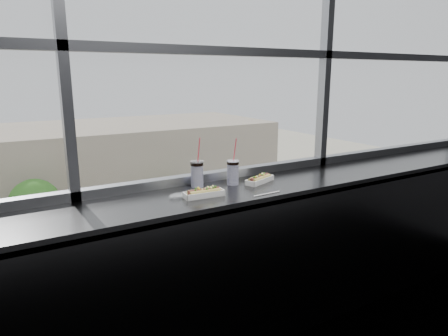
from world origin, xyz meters
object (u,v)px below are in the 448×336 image
pedestrian_c (87,236)px  car_near_c (36,334)px  car_far_c (182,231)px  car_near_e (303,256)px  soda_cup_left (197,173)px  car_far_b (88,251)px  car_near_d (162,298)px  hotdog_tray_right (260,179)px  hotdog_tray_left (204,193)px  pedestrian_d (133,218)px  tree_right (176,192)px  soda_cup_right (233,171)px  tree_center (35,204)px  loose_straw (267,194)px  wrapper (178,196)px

pedestrian_c → car_near_c: bearing=-112.9°
car_far_c → car_near_e: bearing=-149.8°
soda_cup_left → car_near_e: bearing=45.5°
soda_cup_left → car_far_b: size_ratio=0.05×
car_far_b → soda_cup_left: bearing=164.8°
car_near_d → pedestrian_c: pedestrian_c is taller
hotdog_tray_right → car_near_e: bearing=25.9°
hotdog_tray_left → pedestrian_d: size_ratio=0.13×
car_far_b → pedestrian_d: size_ratio=3.19×
car_near_c → pedestrian_d: size_ratio=3.14×
car_near_d → tree_right: 13.61m
soda_cup_left → pedestrian_d: (8.43, 29.14, -11.16)m
hotdog_tray_left → soda_cup_right: soda_cup_right is taller
soda_cup_right → car_far_b: (3.35, 24.18, -11.07)m
soda_cup_left → soda_cup_right: bearing=-15.9°
car_far_c → car_near_d: (-4.84, -8.00, -0.13)m
hotdog_tray_left → tree_center: size_ratio=0.05×
hotdog_tray_right → loose_straw: 0.29m
wrapper → tree_right: 32.08m
car_far_c → car_near_e: (5.17, -8.00, -0.07)m
hotdog_tray_right → tree_center: (0.54, 28.24, -8.30)m
car_near_d → tree_right: tree_right is taller
hotdog_tray_left → car_near_d: size_ratio=0.04×
loose_straw → pedestrian_d: size_ratio=0.10×
tree_right → pedestrian_c: bearing=-172.3°
car_near_e → car_near_c: 16.26m
pedestrian_c → wrapper: bearing=-99.2°
hotdog_tray_left → tree_center: (1.04, 28.34, -8.30)m
wrapper → tree_center: wrapper is taller
wrapper → car_near_e: size_ratio=0.02×
pedestrian_c → soda_cup_right: bearing=-98.3°
car_far_c → soda_cup_left: bearing=153.5°
car_far_b → hotdog_tray_right: bearing=165.9°
pedestrian_d → tree_center: (-7.46, -1.03, 2.79)m
wrapper → car_near_e: bearing=45.4°
car_near_d → car_near_c: bearing=87.1°
hotdog_tray_left → tree_right: size_ratio=0.06×
hotdog_tray_right → loose_straw: bearing=-137.0°
soda_cup_left → pedestrian_c: bearing=81.2°
soda_cup_left → car_near_d: bearing=70.2°
loose_straw → car_near_e: size_ratio=0.03×
hotdog_tray_left → tree_right: hotdog_tray_left is taller
car_far_c → tree_right: size_ratio=1.51×
car_far_c → car_near_c: bearing=123.2°
car_far_c → car_far_b: 7.06m
soda_cup_left → pedestrian_c: 29.57m
loose_straw → car_far_c: loose_straw is taller
loose_straw → pedestrian_d: bearing=72.9°
car_far_b → car_near_e: size_ratio=1.01×
hotdog_tray_right → soda_cup_right: soda_cup_right is taller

